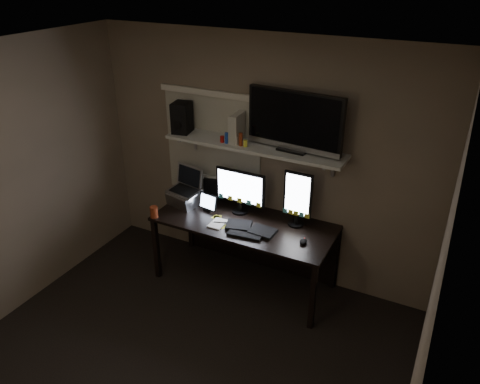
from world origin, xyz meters
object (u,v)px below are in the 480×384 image
Objects in this scene: speaker at (182,117)px; keyboard at (250,229)px; monitor_portrait at (298,199)px; tv at (295,122)px; cup at (154,212)px; mouse at (303,241)px; desk at (249,231)px; tablet at (209,202)px; laptop at (184,188)px; game_console at (237,128)px; monitor_landscape at (240,191)px.

keyboard is at bearing -28.69° from speaker.
tv is at bearing 152.40° from monitor_portrait.
cup is (-1.33, -0.51, -0.23)m from monitor_portrait.
cup is at bearing -178.58° from mouse.
tv is (0.39, 0.11, 1.20)m from desk.
monitor_portrait reaches higher than tablet.
monitor_portrait is 0.43m from mouse.
laptop is at bearing 162.69° from keyboard.
mouse is 0.37× the size of game_console.
monitor_landscape is 0.95m from speaker.
laptop is 0.42× the size of tv.
mouse is 1.10m from tv.
tablet is at bearing -150.29° from game_console.
tablet is at bearing 157.80° from keyboard.
cup is (-0.12, -0.37, -0.13)m from laptop.
tablet reaches higher than mouse.
speaker reaches higher than monitor_portrait.
monitor_landscape is at bearing 30.83° from tablet.
laptop is 1.41m from tv.
desk is 0.43m from monitor_landscape.
mouse is 1.10m from tablet.
keyboard is 1.10m from tv.
cup is at bearing -174.37° from keyboard.
speaker is at bearing 154.96° from keyboard.
monitor_portrait is 0.53m from keyboard.
mouse is at bearing -56.74° from monitor_portrait.
tv is at bearing 121.87° from mouse.
monitor_landscape is 1.40× the size of laptop.
desk is at bearing 27.80° from cup.
monitor_portrait is 1.44m from cup.
desk is 1.35m from speaker.
mouse is at bearing 1.65° from tablet.
monitor_landscape is 0.66m from game_console.
monitor_portrait is (0.61, 0.02, 0.05)m from monitor_landscape.
cup is at bearing -150.50° from tv.
game_console is (0.25, 0.17, 0.79)m from tablet.
laptop is at bearing -174.07° from desk.
desk is at bearing -171.88° from monitor_portrait.
keyboard is at bearing -6.24° from tablet.
keyboard is 0.55× the size of tv.
game_console is (0.55, 0.17, 0.70)m from laptop.
speaker is at bearing 176.90° from game_console.
tv reaches higher than cup.
laptop is at bearing -172.58° from monitor_portrait.
laptop reaches higher than cup.
cup is 0.42× the size of game_console.
speaker is at bearing 84.28° from cup.
speaker reaches higher than game_console.
monitor_landscape is 0.89m from cup.
laptop is 1.39× the size of game_console.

